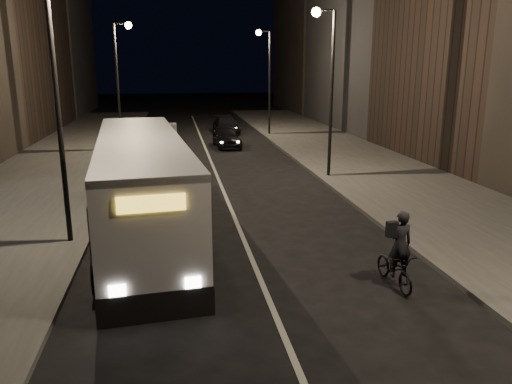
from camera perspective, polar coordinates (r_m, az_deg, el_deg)
name	(u,v)px	position (r m, az deg, el deg)	size (l,w,h in m)	color
ground	(263,285)	(13.47, 0.75, -10.55)	(180.00, 180.00, 0.00)	black
sidewalk_right	(367,167)	(28.68, 12.61, 2.80)	(7.00, 70.00, 0.16)	#383835
sidewalk_left	(49,178)	(27.35, -22.62, 1.47)	(7.00, 70.00, 0.16)	#383835
building_row_right	(400,1)	(43.76, 16.16, 20.21)	(8.00, 61.00, 21.00)	black
streetlight_right_mid	(327,71)	(25.17, 8.12, 13.54)	(1.20, 0.44, 8.12)	black
streetlight_right_far	(266,68)	(40.72, 1.19, 13.97)	(1.20, 0.44, 8.12)	black
streetlight_left_near	(64,75)	(16.33, -21.11, 12.34)	(1.20, 0.44, 8.12)	black
streetlight_left_far	(121,69)	(34.16, -15.19, 13.39)	(1.20, 0.44, 8.12)	black
city_bus	(142,183)	(17.14, -12.92, 1.05)	(3.83, 12.66, 3.37)	silver
cyclist_on_bicycle	(396,261)	(13.60, 15.73, -7.64)	(0.75, 1.87, 2.12)	black
car_near	(227,137)	(35.30, -3.38, 6.28)	(1.65, 4.10, 1.40)	black
car_mid	(166,132)	(38.06, -10.25, 6.73)	(1.57, 4.51, 1.49)	#353537
car_far	(226,125)	(42.53, -3.43, 7.64)	(1.91, 4.70, 1.36)	black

